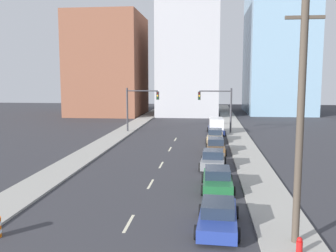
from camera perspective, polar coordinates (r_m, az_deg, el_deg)
The scene contains 20 objects.
sidewalk_left at distance 57.99m, azimuth -5.47°, elevation -0.01°, with size 2.86×94.85×0.14m.
sidewalk_right at distance 56.92m, azimuth 9.94°, elevation -0.22°, with size 2.86×94.85×0.14m.
lane_stripe_at_9m at distance 19.82m, azimuth -6.00°, elevation -14.54°, with size 0.16×2.40×0.01m, color beige.
lane_stripe_at_16m at distance 26.57m, azimuth -2.67°, elevation -8.81°, with size 0.16×2.40×0.01m, color beige.
lane_stripe_at_22m at distance 32.19m, azimuth -1.05°, elevation -5.95°, with size 0.16×2.40×0.01m, color beige.
lane_stripe_at_29m at distance 39.29m, azimuth 0.30°, elevation -3.53°, with size 0.16×2.40×0.01m, color beige.
lane_stripe_at_36m at distance 45.57m, azimuth 1.13°, elevation -2.04°, with size 0.16×2.40×0.01m, color beige.
building_brick_left at distance 78.24m, azimuth -9.10°, elevation 9.13°, with size 14.00×16.00×20.12m.
building_office_center at distance 79.75m, azimuth 3.29°, elevation 11.13°, with size 12.00×20.00×25.57m.
building_glass_right at distance 84.94m, azimuth 16.41°, elevation 11.03°, with size 13.00×20.00×26.81m.
traffic_signal_left at distance 51.37m, azimuth -4.82°, elevation 3.44°, with size 4.52×0.35×6.10m.
traffic_signal_right at distance 50.45m, azimuth 8.11°, elevation 3.33°, with size 4.52×0.35×6.10m.
utility_pole_right_near at distance 16.92m, azimuth 19.50°, elevation 0.40°, with size 1.60×0.32×10.65m.
fire_hydrant at distance 17.18m, azimuth 19.39°, elevation -16.98°, with size 0.26×0.26×0.84m.
sedan_blue at distance 19.08m, azimuth 7.62°, elevation -13.41°, with size 2.25×4.79×1.37m.
sedan_green at distance 25.39m, azimuth 7.54°, elevation -8.08°, with size 2.16×4.69×1.46m.
sedan_gray at distance 31.24m, azimuth 6.88°, elevation -5.12°, with size 2.30×4.33×1.50m.
sedan_brown at distance 37.45m, azimuth 7.28°, elevation -3.07°, with size 2.01×4.75×1.51m.
sedan_tan at distance 44.13m, azimuth 7.20°, elevation -1.51°, with size 2.19×4.74×1.50m.
box_truck_navy at distance 50.46m, azimuth 7.35°, elevation -0.05°, with size 2.43×5.91×2.13m.
Camera 1 is at (3.98, -8.91, 7.34)m, focal length 40.00 mm.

